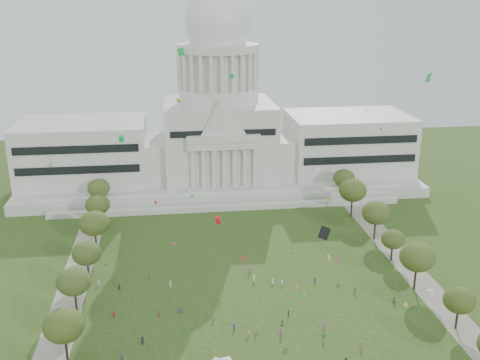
% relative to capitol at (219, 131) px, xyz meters
% --- Properties ---
extents(ground, '(400.00, 400.00, 0.00)m').
position_rel_capitol_xyz_m(ground, '(0.00, -113.59, -22.30)').
color(ground, '#304918').
rests_on(ground, ground).
extents(capitol, '(160.00, 64.50, 91.30)m').
position_rel_capitol_xyz_m(capitol, '(0.00, 0.00, 0.00)').
color(capitol, beige).
rests_on(capitol, ground).
extents(path_left, '(8.00, 160.00, 0.04)m').
position_rel_capitol_xyz_m(path_left, '(-48.00, -83.59, -22.28)').
color(path_left, gray).
rests_on(path_left, ground).
extents(path_right, '(8.00, 160.00, 0.04)m').
position_rel_capitol_xyz_m(path_right, '(48.00, -83.59, -22.28)').
color(path_right, gray).
rests_on(path_right, ground).
extents(row_tree_l_1, '(8.86, 8.86, 12.59)m').
position_rel_capitol_xyz_m(row_tree_l_1, '(-44.07, -116.55, -13.34)').
color(row_tree_l_1, black).
rests_on(row_tree_l_1, ground).
extents(row_tree_r_1, '(7.58, 7.58, 10.78)m').
position_rel_capitol_xyz_m(row_tree_r_1, '(46.22, -115.34, -14.64)').
color(row_tree_r_1, black).
rests_on(row_tree_r_1, ground).
extents(row_tree_l_2, '(8.42, 8.42, 11.97)m').
position_rel_capitol_xyz_m(row_tree_l_2, '(-45.04, -96.29, -13.79)').
color(row_tree_l_2, black).
rests_on(row_tree_l_2, ground).
extents(row_tree_r_2, '(9.55, 9.55, 13.58)m').
position_rel_capitol_xyz_m(row_tree_r_2, '(44.17, -96.15, -12.64)').
color(row_tree_r_2, black).
rests_on(row_tree_r_2, ground).
extents(row_tree_l_3, '(8.12, 8.12, 11.55)m').
position_rel_capitol_xyz_m(row_tree_l_3, '(-44.09, -79.67, -14.09)').
color(row_tree_l_3, black).
rests_on(row_tree_l_3, ground).
extents(row_tree_r_3, '(7.01, 7.01, 9.98)m').
position_rel_capitol_xyz_m(row_tree_r_3, '(44.40, -79.10, -15.21)').
color(row_tree_r_3, black).
rests_on(row_tree_r_3, ground).
extents(row_tree_l_4, '(9.29, 9.29, 13.21)m').
position_rel_capitol_xyz_m(row_tree_l_4, '(-44.08, -61.17, -12.90)').
color(row_tree_l_4, black).
rests_on(row_tree_l_4, ground).
extents(row_tree_r_4, '(9.19, 9.19, 13.06)m').
position_rel_capitol_xyz_m(row_tree_r_4, '(44.76, -63.55, -13.01)').
color(row_tree_r_4, black).
rests_on(row_tree_r_4, ground).
extents(row_tree_l_5, '(8.33, 8.33, 11.85)m').
position_rel_capitol_xyz_m(row_tree_l_5, '(-45.22, -42.58, -13.88)').
color(row_tree_l_5, black).
rests_on(row_tree_l_5, ground).
extents(row_tree_r_5, '(9.82, 9.82, 13.96)m').
position_rel_capitol_xyz_m(row_tree_r_5, '(43.49, -43.40, -12.37)').
color(row_tree_r_5, black).
rests_on(row_tree_r_5, ground).
extents(row_tree_l_6, '(8.19, 8.19, 11.64)m').
position_rel_capitol_xyz_m(row_tree_l_6, '(-46.87, -24.45, -14.02)').
color(row_tree_l_6, black).
rests_on(row_tree_l_6, ground).
extents(row_tree_r_6, '(8.42, 8.42, 11.97)m').
position_rel_capitol_xyz_m(row_tree_r_6, '(45.96, -25.46, -13.79)').
color(row_tree_r_6, black).
rests_on(row_tree_r_6, ground).
extents(person_0, '(1.00, 0.98, 1.74)m').
position_rel_capitol_xyz_m(person_0, '(36.04, -102.13, -21.43)').
color(person_0, '#4C4C51').
rests_on(person_0, ground).
extents(person_2, '(0.92, 0.86, 1.62)m').
position_rel_capitol_xyz_m(person_2, '(27.59, -96.47, -21.48)').
color(person_2, olive).
rests_on(person_2, ground).
extents(person_3, '(1.30, 1.34, 1.90)m').
position_rel_capitol_xyz_m(person_3, '(13.43, -115.82, -21.34)').
color(person_3, '#33723F').
rests_on(person_3, ground).
extents(person_4, '(0.88, 1.18, 1.79)m').
position_rel_capitol_xyz_m(person_4, '(5.11, -109.14, -21.40)').
color(person_4, '#33723F').
rests_on(person_4, ground).
extents(person_5, '(1.48, 1.35, 1.55)m').
position_rel_capitol_xyz_m(person_5, '(-3.62, -112.29, -21.52)').
color(person_5, silver).
rests_on(person_5, ground).
extents(person_8, '(0.88, 0.75, 1.54)m').
position_rel_capitol_xyz_m(person_8, '(-18.84, -99.56, -21.52)').
color(person_8, '#994C8C').
rests_on(person_8, ground).
extents(person_9, '(1.34, 1.13, 1.85)m').
position_rel_capitol_xyz_m(person_9, '(21.02, -120.15, -21.37)').
color(person_9, olive).
rests_on(person_9, ground).
extents(person_10, '(0.69, 1.10, 1.77)m').
position_rel_capitol_xyz_m(person_10, '(7.53, -104.99, -21.41)').
color(person_10, '#4C4C51').
rests_on(person_10, ground).
extents(distant_crowd, '(59.78, 39.00, 1.94)m').
position_rel_capitol_xyz_m(distant_crowd, '(-12.50, -99.37, -21.45)').
color(distant_crowd, '#4C4C51').
rests_on(distant_crowd, ground).
extents(kite_swarm, '(82.73, 106.59, 60.77)m').
position_rel_capitol_xyz_m(kite_swarm, '(-0.17, -103.85, 7.93)').
color(kite_swarm, orange).
rests_on(kite_swarm, ground).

